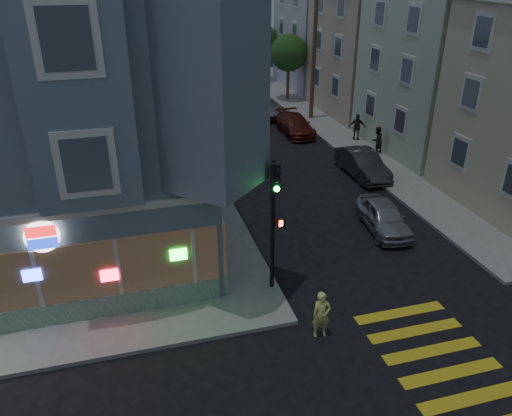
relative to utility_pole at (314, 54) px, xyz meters
name	(u,v)px	position (x,y,z in m)	size (l,w,h in m)	color
ground	(221,389)	(-12.00, -24.00, -4.80)	(120.00, 120.00, 0.00)	black
sidewalk_ne	(446,112)	(11.00, -1.00, -4.72)	(24.00, 42.00, 0.15)	gray
corner_building	(5,100)	(-18.00, -13.02, 1.02)	(14.60, 14.60, 11.40)	slate
row_house_b	(480,59)	(7.50, -8.00, 0.60)	(12.00, 8.60, 10.50)	beige
row_house_c	(401,49)	(7.50, 1.00, -0.15)	(12.00, 8.60, 9.00)	tan
row_house_d	(351,26)	(7.50, 10.00, 0.60)	(12.00, 8.60, 10.50)	#ADAABB
utility_pole	(314,54)	(0.00, 0.00, 0.00)	(2.20, 0.30, 9.00)	#4C3826
street_tree_near	(289,53)	(0.20, 6.00, -0.86)	(3.00, 3.00, 5.30)	#4C3826
street_tree_far	(262,40)	(0.20, 14.00, -0.86)	(3.00, 3.00, 5.30)	#4C3826
running_child	(321,315)	(-8.50, -22.65, -4.00)	(0.58, 0.38, 1.59)	#F8F67F
pedestrian_a	(377,140)	(1.00, -8.27, -3.83)	(0.80, 0.62, 1.64)	black
pedestrian_b	(357,127)	(1.00, -5.59, -3.79)	(1.00, 0.42, 1.70)	#26242C
parked_car_a	(384,217)	(-3.22, -16.94, -4.16)	(1.51, 3.74, 1.28)	#A0A2A7
parked_car_b	(363,164)	(-1.30, -11.04, -4.09)	(1.50, 4.29, 1.41)	#333538
parked_car_c	(295,125)	(-2.32, -2.96, -4.15)	(1.82, 4.48, 1.30)	maroon
parked_car_d	(259,106)	(-3.40, 2.24, -4.06)	(2.45, 5.31, 1.48)	#93979C
traffic_signal	(275,206)	(-9.23, -20.02, -1.38)	(0.62, 0.54, 4.82)	black
fire_hydrant	(359,155)	(-0.70, -9.35, -4.21)	(0.48, 0.28, 0.83)	silver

